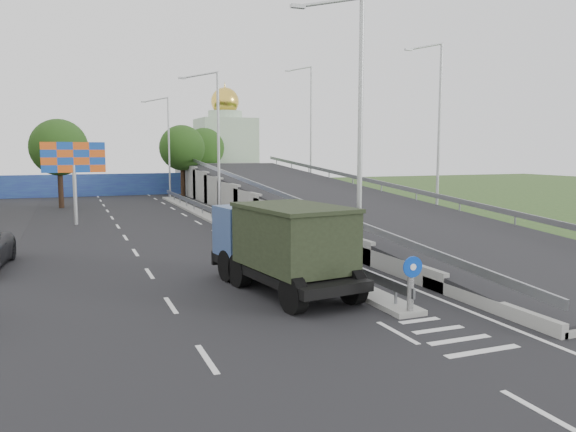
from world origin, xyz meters
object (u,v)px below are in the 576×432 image
sign_bollard (411,284)px  lamp_post_far (167,142)px  billboard (74,162)px  dump_truck (281,242)px  lamp_post_near (356,127)px  lamp_post_mid (216,138)px  church (226,147)px

sign_bollard → lamp_post_far: lamp_post_far is taller
sign_bollard → billboard: size_ratio=0.30×
dump_truck → sign_bollard: bearing=-69.6°
billboard → lamp_post_near: bearing=-67.5°
lamp_post_near → lamp_post_far: bearing=90.0°
sign_bollard → dump_truck: 5.15m
lamp_post_near → billboard: 23.87m
lamp_post_mid → billboard: size_ratio=1.83×
lamp_post_near → dump_truck: (-2.56, 0.65, -4.08)m
sign_bollard → lamp_post_near: lamp_post_near is taller
lamp_post_mid → dump_truck: 19.94m
lamp_post_mid → church: (9.89, 34.00, -0.50)m
sign_bollard → church: 58.84m
lamp_post_near → dump_truck: bearing=165.8°
church → dump_truck: size_ratio=1.87×
sign_bollard → billboard: bearing=109.2°
lamp_post_near → lamp_post_mid: same height
billboard → lamp_post_far: bearing=63.2°
billboard → dump_truck: 22.47m
lamp_post_near → church: 54.90m
lamp_post_near → lamp_post_mid: size_ratio=1.00×
lamp_post_far → billboard: size_ratio=1.83×
dump_truck → billboard: bearing=98.7°
sign_bollard → lamp_post_far: bearing=89.9°
lamp_post_mid → dump_truck: bearing=-97.5°
lamp_post_far → lamp_post_near: bearing=-90.0°
lamp_post_mid → church: size_ratio=0.73×
sign_bollard → church: church is taller
dump_truck → lamp_post_far: bearing=78.0°
lamp_post_far → church: 17.15m
sign_bollard → dump_truck: size_ratio=0.23×
lamp_post_far → lamp_post_mid: bearing=-90.0°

